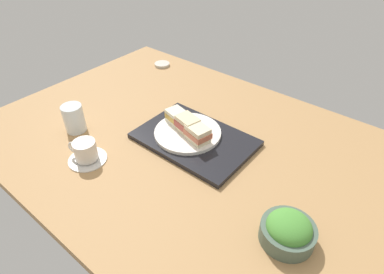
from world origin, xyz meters
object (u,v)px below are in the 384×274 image
object	(u,v)px
salad_bowl	(288,230)
sandwich_middle	(187,124)
coffee_cup	(86,152)
sandwich_far	(177,117)
sandwich_near	(198,134)
small_sauce_dish	(162,64)
drinking_glass	(74,118)
sandwich_plate	(187,132)

from	to	relation	value
salad_bowl	sandwich_middle	bearing A→B (deg)	-19.43
coffee_cup	sandwich_far	bearing A→B (deg)	-110.22
sandwich_near	salad_bowl	distance (cm)	41.83
sandwich_near	sandwich_middle	bearing A→B (deg)	-16.00
salad_bowl	small_sauce_dish	distance (cm)	105.46
sandwich_middle	coffee_cup	size ratio (longest dim) A/B	0.75
salad_bowl	coffee_cup	world-z (taller)	salad_bowl
coffee_cup	drinking_glass	distance (cm)	18.04
salad_bowl	drinking_glass	size ratio (longest dim) A/B	1.36
sandwich_plate	drinking_glass	size ratio (longest dim) A/B	2.30
salad_bowl	drinking_glass	distance (cm)	79.04
coffee_cup	drinking_glass	world-z (taller)	drinking_glass
coffee_cup	small_sauce_dish	distance (cm)	71.53
coffee_cup	sandwich_plate	bearing A→B (deg)	-120.76
sandwich_middle	coffee_cup	bearing A→B (deg)	59.24
salad_bowl	small_sauce_dish	bearing A→B (deg)	-29.69
drinking_glass	coffee_cup	bearing A→B (deg)	155.42
sandwich_near	drinking_glass	distance (cm)	44.27
sandwich_far	sandwich_plate	bearing A→B (deg)	164.00
sandwich_middle	drinking_glass	bearing A→B (deg)	32.71
drinking_glass	small_sauce_dish	distance (cm)	59.39
sandwich_far	coffee_cup	distance (cm)	32.83
sandwich_far	coffee_cup	bearing A→B (deg)	69.78
salad_bowl	sandwich_plate	bearing A→B (deg)	-19.43
sandwich_far	coffee_cup	world-z (taller)	sandwich_far
sandwich_far	coffee_cup	xyz separation A→B (cm)	(11.32, 30.75, -2.08)
salad_bowl	drinking_glass	xyz separation A→B (cm)	(78.83, 5.62, 1.59)
sandwich_plate	sandwich_middle	distance (cm)	3.42
drinking_glass	sandwich_far	bearing A→B (deg)	-139.89
sandwich_plate	sandwich_far	world-z (taller)	sandwich_far
sandwich_plate	drinking_glass	world-z (taller)	drinking_glass
small_sauce_dish	sandwich_middle	bearing A→B (deg)	141.96
sandwich_near	sandwich_far	size ratio (longest dim) A/B	1.06
salad_bowl	small_sauce_dish	size ratio (longest dim) A/B	1.86
sandwich_near	coffee_cup	xyz separation A→B (cm)	(23.24, 27.33, -2.40)
sandwich_near	sandwich_far	distance (cm)	12.40
drinking_glass	small_sauce_dish	xyz separation A→B (cm)	(12.75, -57.84, -4.38)
salad_bowl	drinking_glass	world-z (taller)	drinking_glass
sandwich_near	small_sauce_dish	size ratio (longest dim) A/B	1.26
sandwich_middle	drinking_glass	size ratio (longest dim) A/B	0.92
sandwich_far	small_sauce_dish	world-z (taller)	sandwich_far
drinking_glass	sandwich_middle	bearing A→B (deg)	-147.29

